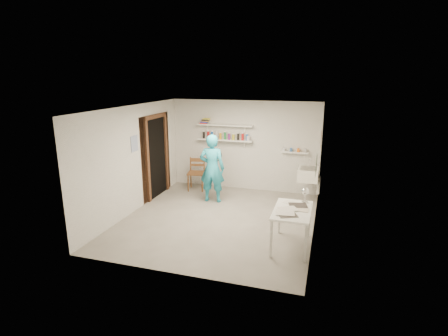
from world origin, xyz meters
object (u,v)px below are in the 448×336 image
(man, at_px, (212,168))
(desk_lamp, at_px, (305,191))
(belfast_sink, at_px, (308,174))
(wooden_chair, at_px, (196,173))
(work_table, at_px, (291,228))
(wall_clock, at_px, (216,155))

(man, xyz_separation_m, desk_lamp, (2.31, -1.41, 0.10))
(man, bearing_deg, belfast_sink, -168.64)
(belfast_sink, bearing_deg, man, -163.48)
(wooden_chair, bearing_deg, work_table, -52.65)
(work_table, bearing_deg, man, 139.21)
(man, height_order, wooden_chair, man)
(belfast_sink, relative_size, man, 0.36)
(wooden_chair, height_order, work_table, wooden_chair)
(belfast_sink, bearing_deg, desk_lamp, -88.11)
(wooden_chair, relative_size, work_table, 0.87)
(wooden_chair, bearing_deg, man, -56.34)
(belfast_sink, relative_size, desk_lamp, 4.44)
(wooden_chair, bearing_deg, desk_lamp, -45.80)
(belfast_sink, xyz_separation_m, wall_clock, (-2.23, -0.45, 0.42))
(desk_lamp, bearing_deg, man, 148.64)
(belfast_sink, distance_m, man, 2.35)
(work_table, bearing_deg, belfast_sink, 87.49)
(wall_clock, relative_size, work_table, 0.28)
(wall_clock, distance_m, desk_lamp, 2.82)
(man, bearing_deg, desk_lamp, 143.48)
(belfast_sink, relative_size, wooden_chair, 0.64)
(wooden_chair, relative_size, desk_lamp, 6.97)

